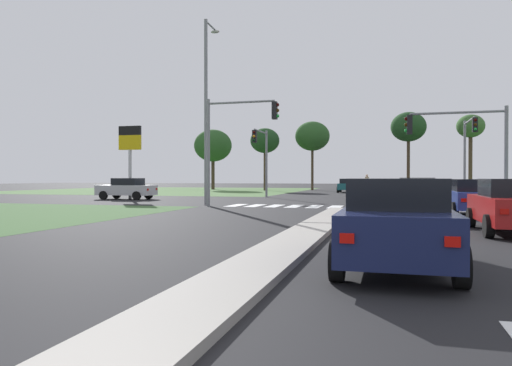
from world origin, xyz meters
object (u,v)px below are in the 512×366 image
(pedestrian_at_median, at_px, (367,182))
(treeline_second, at_px, (265,141))
(car_silver_seventh, at_px, (127,189))
(car_maroon_fifth, at_px, (393,198))
(street_lamp_second, at_px, (207,104))
(treeline_third, at_px, (312,136))
(treeline_fourth, at_px, (408,127))
(car_blue_fourth, at_px, (474,197))
(car_grey_third, at_px, (415,190))
(traffic_signal_near_left, at_px, (232,133))
(traffic_signal_far_right, at_px, (468,144))
(traffic_signal_near_right, at_px, (465,139))
(car_teal_second, at_px, (348,185))
(car_navy_eighth, at_px, (396,223))
(car_red_near, at_px, (511,205))
(traffic_signal_far_left, at_px, (262,151))
(treeline_fifth, at_px, (471,128))
(fuel_price_totem, at_px, (130,146))
(treeline_near, at_px, (213,146))

(pedestrian_at_median, distance_m, treeline_second, 19.87)
(car_silver_seventh, distance_m, pedestrian_at_median, 21.25)
(car_maroon_fifth, bearing_deg, street_lamp_second, 147.37)
(treeline_third, xyz_separation_m, treeline_fourth, (11.87, -0.12, 0.82))
(car_blue_fourth, bearing_deg, treeline_fourth, 91.83)
(car_grey_third, height_order, traffic_signal_near_left, traffic_signal_near_left)
(traffic_signal_far_right, xyz_separation_m, traffic_signal_near_right, (-1.81, -11.53, -0.51))
(car_teal_second, xyz_separation_m, car_silver_seventh, (-14.51, -21.52, 0.03))
(traffic_signal_near_left, height_order, treeline_fourth, treeline_fourth)
(car_navy_eighth, bearing_deg, car_red_near, 63.37)
(car_grey_third, distance_m, car_navy_eighth, 23.18)
(traffic_signal_far_left, xyz_separation_m, street_lamp_second, (-0.58, -10.56, 2.22))
(treeline_fifth, bearing_deg, traffic_signal_far_left, -126.52)
(pedestrian_at_median, relative_size, treeline_fourth, 0.19)
(car_silver_seventh, height_order, traffic_signal_far_left, traffic_signal_far_left)
(car_red_near, xyz_separation_m, car_maroon_fifth, (-3.32, 4.28, -0.00))
(street_lamp_second, bearing_deg, fuel_price_totem, 145.13)
(car_grey_third, xyz_separation_m, car_maroon_fifth, (-1.41, -12.24, -0.02))
(traffic_signal_far_right, distance_m, treeline_near, 38.48)
(car_red_near, xyz_separation_m, treeline_third, (-13.11, 46.42, 6.17))
(car_navy_eighth, bearing_deg, traffic_signal_far_right, 79.37)
(car_silver_seventh, distance_m, treeline_third, 31.96)
(car_silver_seventh, height_order, traffic_signal_far_right, traffic_signal_far_right)
(car_red_near, height_order, traffic_signal_far_left, traffic_signal_far_left)
(car_maroon_fifth, xyz_separation_m, street_lamp_second, (-10.53, 6.74, 5.18))
(treeline_second, height_order, treeline_third, treeline_third)
(traffic_signal_far_left, xyz_separation_m, treeline_near, (-13.67, 25.10, 2.26))
(traffic_signal_near_right, bearing_deg, treeline_near, 126.26)
(car_grey_third, relative_size, car_maroon_fifth, 1.00)
(pedestrian_at_median, bearing_deg, traffic_signal_near_left, -44.33)
(treeline_fourth, bearing_deg, pedestrian_at_median, -103.83)
(car_blue_fourth, height_order, traffic_signal_far_right, traffic_signal_far_right)
(treeline_near, xyz_separation_m, treeline_third, (13.83, -0.27, 0.95))
(car_grey_third, relative_size, treeline_second, 0.58)
(street_lamp_second, relative_size, fuel_price_totem, 1.97)
(traffic_signal_far_right, relative_size, street_lamp_second, 0.54)
(car_teal_second, bearing_deg, car_red_near, 101.74)
(car_silver_seventh, distance_m, traffic_signal_far_left, 10.88)
(treeline_second, bearing_deg, car_navy_eighth, -72.91)
(car_teal_second, xyz_separation_m, car_grey_third, (5.99, -21.47, 0.05))
(car_navy_eighth, distance_m, treeline_third, 54.28)
(car_silver_seventh, bearing_deg, car_blue_fourth, -113.48)
(traffic_signal_near_left, distance_m, street_lamp_second, 3.01)
(street_lamp_second, bearing_deg, car_maroon_fifth, -32.63)
(car_maroon_fifth, distance_m, street_lamp_second, 13.54)
(car_navy_eighth, relative_size, treeline_second, 0.56)
(street_lamp_second, bearing_deg, treeline_near, 110.15)
(traffic_signal_far_right, bearing_deg, car_navy_eighth, -100.63)
(fuel_price_totem, relative_size, treeline_near, 0.67)
(car_maroon_fifth, xyz_separation_m, traffic_signal_near_right, (3.44, 5.52, 2.71))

